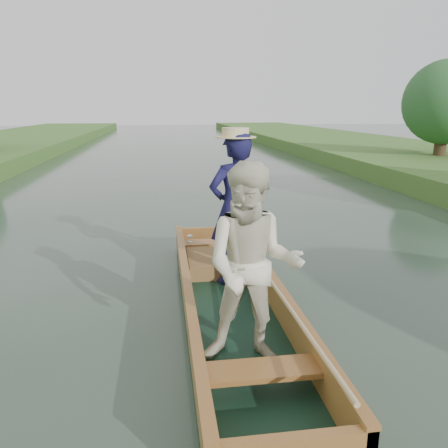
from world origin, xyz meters
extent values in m
plane|color=#283D30|center=(0.00, 0.00, 0.00)|extent=(120.00, 120.00, 0.00)
cylinder|color=#47331E|center=(9.80, 10.89, 1.08)|extent=(0.44, 0.44, 2.17)
sphere|color=#1F4F21|center=(9.80, 10.89, 2.57)|extent=(3.09, 3.09, 3.09)
cube|color=black|center=(0.00, 0.00, 0.04)|extent=(1.10, 5.00, 0.08)
cube|color=olive|center=(-0.51, 0.00, 0.24)|extent=(0.08, 5.00, 0.32)
cube|color=olive|center=(0.51, 0.00, 0.24)|extent=(0.08, 5.00, 0.32)
cube|color=olive|center=(0.00, 2.46, 0.24)|extent=(1.10, 0.08, 0.32)
cube|color=olive|center=(-0.51, 0.00, 0.42)|extent=(0.10, 5.00, 0.04)
cube|color=olive|center=(0.51, 0.00, 0.42)|extent=(0.10, 5.00, 0.04)
cube|color=olive|center=(0.00, 1.90, 0.30)|extent=(0.94, 0.30, 0.05)
cube|color=olive|center=(0.00, -1.60, 0.30)|extent=(0.94, 0.30, 0.05)
imported|color=#15133D|center=(0.18, 0.82, 1.08)|extent=(0.85, 0.69, 2.01)
cylinder|color=beige|center=(0.18, 0.82, 2.05)|extent=(0.52, 0.52, 0.12)
imported|color=beige|center=(0.02, -1.10, 1.01)|extent=(1.04, 0.90, 1.85)
cube|color=brown|center=(0.00, 1.30, 0.19)|extent=(0.85, 0.90, 0.22)
sphere|color=tan|center=(0.25, 1.20, 0.40)|extent=(0.18, 0.18, 0.18)
sphere|color=tan|center=(0.25, 1.19, 0.54)|extent=(0.14, 0.14, 0.14)
sphere|color=tan|center=(0.20, 1.19, 0.59)|extent=(0.05, 0.05, 0.05)
sphere|color=tan|center=(0.30, 1.19, 0.59)|extent=(0.05, 0.05, 0.05)
sphere|color=tan|center=(0.25, 1.14, 0.52)|extent=(0.05, 0.05, 0.05)
sphere|color=tan|center=(0.17, 1.19, 0.43)|extent=(0.06, 0.06, 0.06)
sphere|color=tan|center=(0.33, 1.19, 0.43)|extent=(0.06, 0.06, 0.06)
sphere|color=tan|center=(0.20, 1.18, 0.32)|extent=(0.07, 0.07, 0.07)
sphere|color=tan|center=(0.29, 1.18, 0.32)|extent=(0.07, 0.07, 0.07)
cylinder|color=silver|center=(-0.36, 1.90, 0.33)|extent=(0.07, 0.07, 0.01)
cylinder|color=silver|center=(-0.36, 1.90, 0.37)|extent=(0.01, 0.01, 0.08)
ellipsoid|color=silver|center=(-0.36, 1.90, 0.43)|extent=(0.09, 0.09, 0.05)
cylinder|color=tan|center=(0.43, -0.17, 0.46)|extent=(0.04, 4.49, 0.20)
camera|label=1|loc=(-0.74, -4.65, 2.36)|focal=35.00mm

